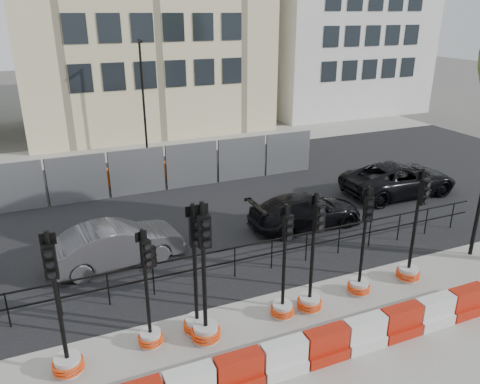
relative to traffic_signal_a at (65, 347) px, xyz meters
name	(u,v)px	position (x,y,z in m)	size (l,w,h in m)	color
ground	(252,299)	(4.80, 1.00, -0.71)	(120.00, 120.00, 0.00)	#51514C
sidewalk_near	(309,371)	(4.80, -2.00, -0.70)	(40.00, 6.00, 0.02)	gray
road	(179,206)	(4.80, 8.00, -0.69)	(40.00, 14.00, 0.03)	black
sidewalk_far	(135,149)	(4.80, 17.00, -0.70)	(40.00, 4.00, 0.02)	gray
building_white	(338,1)	(21.80, 22.98, 7.29)	(12.00, 9.06, 16.00)	silver
kerb_railing	(235,257)	(4.80, 2.20, -0.02)	(18.00, 0.04, 1.00)	black
heras_fencing	(151,171)	(4.31, 10.71, 0.01)	(14.33, 1.72, 2.00)	gray
lamp_post_far	(143,94)	(5.30, 15.98, 2.52)	(0.12, 0.56, 6.00)	black
barrier_row	(305,352)	(4.80, -1.80, -0.34)	(12.55, 0.50, 0.80)	red
traffic_signal_a	(65,347)	(0.00, 0.00, 0.00)	(0.67, 0.67, 3.42)	beige
traffic_signal_b	(150,319)	(1.86, 0.21, 0.01)	(0.59, 0.59, 3.00)	beige
traffic_signal_c	(206,315)	(3.08, -0.16, 0.03)	(0.70, 0.70, 3.58)	beige
traffic_signal_d	(197,304)	(3.00, 0.22, 0.11)	(0.67, 0.67, 3.40)	beige
traffic_signal_e	(283,295)	(5.19, -0.03, -0.06)	(0.61, 0.61, 3.11)	beige
traffic_signal_f	(311,284)	(5.99, -0.06, 0.08)	(0.65, 0.65, 3.30)	beige
traffic_signal_g	(360,273)	(7.62, 0.07, -0.05)	(0.62, 0.62, 3.16)	beige
traffic_signal_h	(411,259)	(9.37, 0.08, 0.00)	(0.67, 0.67, 3.42)	beige
car_b	(116,244)	(1.77, 4.37, -0.04)	(4.19, 1.91, 1.33)	#424146
car_c	(306,211)	(8.48, 4.41, -0.09)	(4.24, 1.74, 1.23)	black
car_d	(399,179)	(13.78, 5.66, -0.01)	(5.01, 2.36, 1.39)	black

